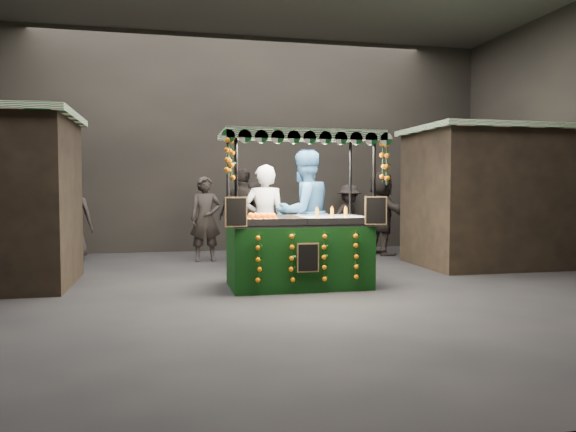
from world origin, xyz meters
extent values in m
plane|color=black|center=(0.00, 0.00, 0.00)|extent=(12.00, 12.00, 0.00)
cube|color=black|center=(0.00, 5.00, 2.50)|extent=(12.00, 0.10, 5.00)
cube|color=black|center=(0.00, -5.00, 2.50)|extent=(12.00, 0.10, 5.00)
cube|color=black|center=(4.40, 1.50, 1.25)|extent=(2.80, 2.00, 2.50)
cube|color=#0F481A|center=(4.40, 1.50, 2.55)|extent=(3.00, 2.20, 0.10)
cube|color=black|center=(0.31, 0.08, 0.46)|extent=(2.02, 1.10, 0.92)
cube|color=#A9AAAF|center=(0.31, 0.08, 0.94)|extent=(2.02, 1.10, 0.04)
cylinder|color=black|center=(-0.68, -0.45, 1.10)|extent=(0.05, 0.05, 2.21)
cylinder|color=black|center=(1.29, -0.45, 1.10)|extent=(0.05, 0.05, 2.21)
cylinder|color=black|center=(-0.68, 0.60, 1.10)|extent=(0.05, 0.05, 2.21)
cylinder|color=black|center=(1.29, 0.60, 1.10)|extent=(0.05, 0.05, 2.21)
cube|color=#0F481A|center=(0.31, 0.08, 2.24)|extent=(2.25, 1.33, 0.07)
cube|color=silver|center=(0.86, 0.08, 0.99)|extent=(0.90, 0.99, 0.07)
cube|color=black|center=(-0.69, -0.50, 1.15)|extent=(0.31, 0.09, 0.40)
cube|color=black|center=(1.30, -0.50, 1.15)|extent=(0.31, 0.09, 0.40)
cube|color=black|center=(0.31, -0.51, 0.51)|extent=(0.31, 0.02, 0.40)
imported|color=gray|center=(-0.04, 0.98, 0.92)|extent=(0.73, 0.54, 1.84)
imported|color=navy|center=(0.60, 0.91, 1.05)|extent=(1.24, 1.12, 2.10)
imported|color=#282321|center=(-0.85, 3.21, 0.85)|extent=(0.63, 0.43, 1.69)
imported|color=#2A2322|center=(0.02, 2.57, 0.79)|extent=(0.96, 0.90, 1.58)
imported|color=black|center=(-0.19, 2.45, 0.92)|extent=(1.12, 1.04, 1.84)
imported|color=black|center=(2.62, 4.58, 0.77)|extent=(1.15, 1.01, 1.54)
imported|color=#282320|center=(-3.52, 3.90, 0.89)|extent=(0.88, 0.59, 1.77)
imported|color=#2C2624|center=(3.00, 3.47, 0.91)|extent=(0.90, 1.77, 1.82)
camera|label=1|loc=(-1.57, -7.80, 1.48)|focal=34.17mm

